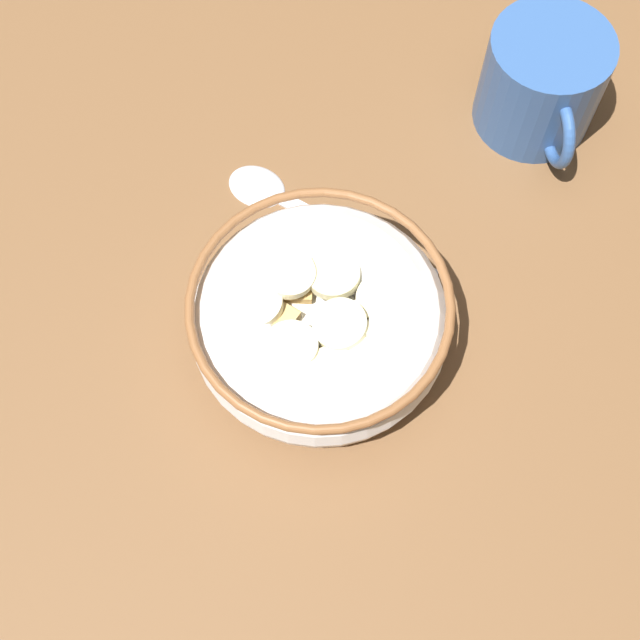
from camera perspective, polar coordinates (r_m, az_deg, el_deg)
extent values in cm
cube|color=brown|center=(58.41, 0.00, -1.59)|extent=(124.57, 124.57, 2.00)
cylinder|color=white|center=(57.21, 0.00, -1.10)|extent=(8.79, 8.79, 0.60)
torus|color=white|center=(54.89, 0.00, -0.08)|extent=(15.97, 15.97, 5.64)
torus|color=brown|center=(52.60, 0.00, 1.04)|extent=(16.09, 16.09, 0.60)
cylinder|color=white|center=(54.47, 0.00, 0.12)|extent=(12.59, 12.59, 0.40)
cube|color=tan|center=(52.34, 1.05, -3.52)|extent=(2.25, 2.31, 1.01)
cube|color=#B78947|center=(56.01, 0.70, 4.95)|extent=(2.64, 2.64, 1.07)
cube|color=tan|center=(53.74, 2.31, -0.05)|extent=(1.95, 2.00, 0.97)
cube|color=#B78947|center=(52.87, -1.20, -2.16)|extent=(2.53, 2.50, 1.02)
cube|color=tan|center=(53.68, -2.56, 0.16)|extent=(2.61, 2.61, 0.95)
cube|color=#AD7F42|center=(55.08, 0.40, 3.17)|extent=(2.20, 2.18, 0.87)
cube|color=#B78947|center=(52.16, -0.68, -4.07)|extent=(2.60, 2.61, 0.95)
cube|color=#B78947|center=(54.97, -3.45, 2.43)|extent=(2.58, 2.57, 0.94)
cube|color=tan|center=(55.45, 4.28, 3.17)|extent=(1.93, 1.98, 0.95)
cube|color=#AD7F42|center=(53.37, -5.39, -1.48)|extent=(2.18, 2.13, 0.97)
cube|color=tan|center=(54.33, 5.37, 1.16)|extent=(1.96, 1.94, 0.86)
cube|color=tan|center=(54.61, -1.42, 2.09)|extent=(2.23, 2.18, 0.97)
cylinder|color=#F4EABC|center=(53.69, -2.02, 3.02)|extent=(3.53, 3.57, 1.07)
cylinder|color=beige|center=(51.57, 1.12, -3.37)|extent=(3.59, 3.59, 1.16)
cylinder|color=#F4EABC|center=(52.12, -1.88, -1.72)|extent=(3.37, 3.34, 1.03)
cylinder|color=beige|center=(53.90, 0.88, 2.90)|extent=(3.79, 3.77, 1.08)
cylinder|color=beige|center=(53.66, 4.00, 1.63)|extent=(4.52, 4.55, 1.10)
cylinder|color=#F9EFC6|center=(53.49, -4.11, 1.05)|extent=(3.65, 3.65, 1.17)
cylinder|color=beige|center=(52.35, 1.29, -0.31)|extent=(4.60, 4.65, 1.35)
cylinder|color=beige|center=(52.60, 4.70, -0.86)|extent=(3.70, 3.71, 0.87)
ellipsoid|color=silver|center=(62.67, -4.09, 8.71)|extent=(5.14, 5.27, 0.80)
cube|color=silver|center=(60.65, 2.44, 5.36)|extent=(8.40, 9.91, 0.36)
cylinder|color=#335999|center=(65.08, 14.01, 14.61)|extent=(8.35, 8.35, 7.67)
torus|color=#335999|center=(62.81, 14.98, 11.62)|extent=(5.10, 0.80, 5.10)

